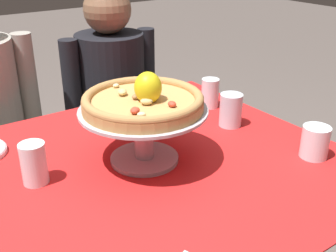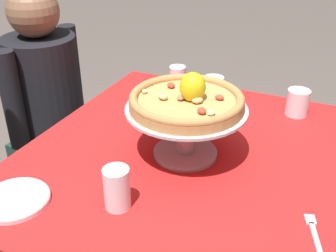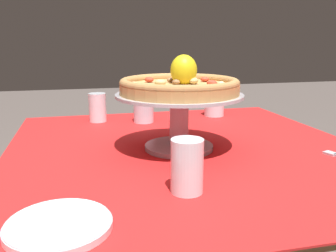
% 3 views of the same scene
% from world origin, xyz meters
% --- Properties ---
extents(dining_table, '(1.05, 0.99, 0.74)m').
position_xyz_m(dining_table, '(0.00, 0.00, 0.62)').
color(dining_table, olive).
rests_on(dining_table, ground).
extents(pizza_stand, '(0.34, 0.34, 0.15)m').
position_xyz_m(pizza_stand, '(-0.01, 0.02, 0.84)').
color(pizza_stand, '#B7B7C1').
rests_on(pizza_stand, dining_table).
extents(pizza, '(0.32, 0.32, 0.10)m').
position_xyz_m(pizza, '(-0.01, 0.02, 0.92)').
color(pizza, tan).
rests_on(pizza, pizza_stand).
extents(water_glass_back_right, '(0.06, 0.06, 0.11)m').
position_xyz_m(water_glass_back_right, '(0.40, 0.22, 0.78)').
color(water_glass_back_right, white).
rests_on(water_glass_back_right, dining_table).
extents(water_glass_front_right, '(0.08, 0.08, 0.09)m').
position_xyz_m(water_glass_front_right, '(0.40, -0.23, 0.78)').
color(water_glass_front_right, silver).
rests_on(water_glass_front_right, dining_table).
extents(water_glass_side_left, '(0.07, 0.07, 0.11)m').
position_xyz_m(water_glass_side_left, '(-0.29, 0.09, 0.78)').
color(water_glass_side_left, white).
rests_on(water_glass_side_left, dining_table).
extents(water_glass_side_right, '(0.07, 0.07, 0.11)m').
position_xyz_m(water_glass_side_right, '(0.35, 0.06, 0.78)').
color(water_glass_side_right, silver).
rests_on(water_glass_side_right, dining_table).
extents(side_plate, '(0.17, 0.17, 0.02)m').
position_xyz_m(side_plate, '(-0.39, 0.33, 0.74)').
color(side_plate, white).
rests_on(side_plate, dining_table).
extents(dinner_fork, '(0.19, 0.08, 0.01)m').
position_xyz_m(dinner_fork, '(-0.22, -0.38, 0.74)').
color(dinner_fork, '#B7B7C1').
rests_on(dinner_fork, dining_table).
extents(diner_right, '(0.47, 0.32, 1.12)m').
position_xyz_m(diner_right, '(0.30, 0.81, 0.52)').
color(diner_right, '#1E3833').
rests_on(diner_right, ground).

